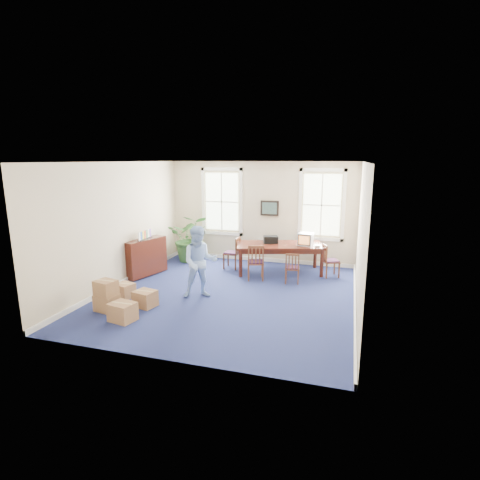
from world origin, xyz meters
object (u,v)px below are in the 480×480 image
(man, at_px, (200,262))
(credenza, at_px, (146,258))
(crt_tv, at_px, (306,239))
(cardboard_boxes, at_px, (116,294))
(potted_plant, at_px, (191,238))
(chair_near_left, at_px, (256,262))
(conference_table, at_px, (279,258))

(man, height_order, credenza, man)
(crt_tv, distance_m, cardboard_boxes, 5.36)
(crt_tv, height_order, credenza, crt_tv)
(credenza, distance_m, potted_plant, 1.94)
(chair_near_left, bearing_deg, conference_table, -137.43)
(conference_table, distance_m, cardboard_boxes, 4.80)
(man, height_order, cardboard_boxes, man)
(crt_tv, xyz_separation_m, potted_plant, (-3.72, 0.36, -0.26))
(man, relative_size, credenza, 1.32)
(chair_near_left, xyz_separation_m, credenza, (-3.08, -0.56, 0.02))
(crt_tv, bearing_deg, conference_table, -169.09)
(man, bearing_deg, chair_near_left, 36.36)
(credenza, xyz_separation_m, potted_plant, (0.60, 1.83, 0.25))
(conference_table, bearing_deg, chair_near_left, -137.66)
(man, bearing_deg, potted_plant, 92.67)
(cardboard_boxes, bearing_deg, credenza, 105.69)
(conference_table, xyz_separation_m, credenza, (-3.59, -1.41, 0.09))
(man, relative_size, potted_plant, 1.13)
(conference_table, xyz_separation_m, cardboard_boxes, (-2.91, -3.82, -0.06))
(chair_near_left, bearing_deg, potted_plant, -43.56)
(chair_near_left, distance_m, potted_plant, 2.79)
(crt_tv, height_order, cardboard_boxes, crt_tv)
(potted_plant, bearing_deg, crt_tv, -5.58)
(conference_table, bearing_deg, potted_plant, 155.30)
(chair_near_left, bearing_deg, cardboard_boxes, 34.62)
(man, bearing_deg, crt_tv, 25.29)
(man, xyz_separation_m, potted_plant, (-1.54, 2.97, -0.10))
(conference_table, xyz_separation_m, man, (-1.45, -2.55, 0.44))
(man, bearing_deg, credenza, 127.23)
(chair_near_left, xyz_separation_m, potted_plant, (-2.48, 1.27, 0.27))
(crt_tv, distance_m, man, 3.40)
(crt_tv, height_order, man, man)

